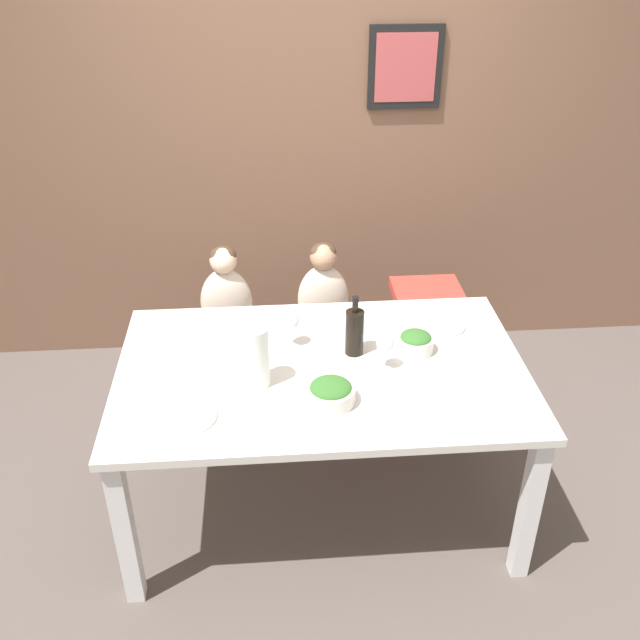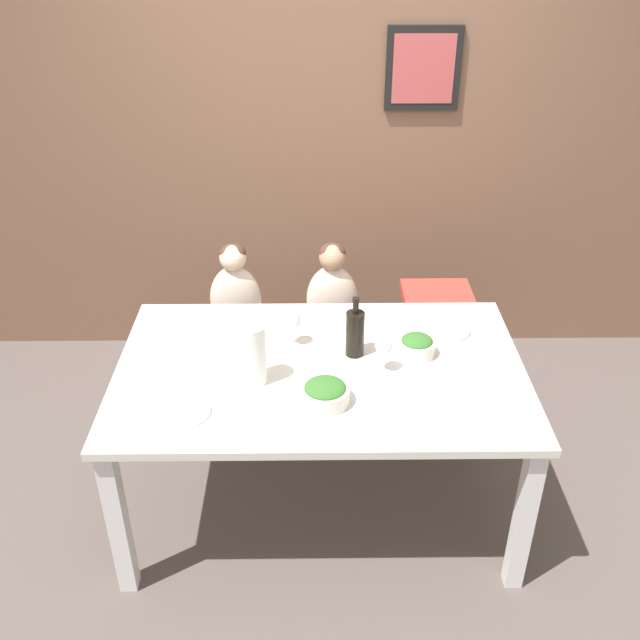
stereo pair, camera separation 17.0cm
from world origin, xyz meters
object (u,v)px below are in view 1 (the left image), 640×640
salad_bowl_large (331,392)px  dinner_plate_back_right (440,325)px  person_child_center (323,290)px  dinner_plate_front_left (187,417)px  salad_bowl_small (416,342)px  chair_far_center (323,342)px  chair_far_left (230,346)px  wine_glass_near (385,344)px  chair_right_highchair (426,315)px  person_child_left (226,294)px  paper_towel_roll (256,357)px  dinner_plate_back_left (225,335)px  wine_glass_far (291,322)px  wine_bottle (355,331)px

salad_bowl_large → dinner_plate_back_right: (0.55, 0.52, -0.04)m
person_child_center → dinner_plate_front_left: size_ratio=2.21×
salad_bowl_small → dinner_plate_front_left: 1.02m
chair_far_center → dinner_plate_front_left: size_ratio=2.09×
chair_far_left → wine_glass_near: bearing=-48.7°
chair_right_highchair → person_child_left: bearing=180.0°
paper_towel_roll → wine_glass_near: bearing=7.7°
person_child_center → dinner_plate_back_left: 0.69m
chair_far_center → person_child_center: person_child_center is taller
chair_far_center → wine_glass_far: size_ratio=2.91×
dinner_plate_back_left → person_child_center: bearing=45.3°
wine_bottle → dinner_plate_back_left: size_ratio=1.21×
person_child_center → salad_bowl_large: (-0.05, -1.00, 0.10)m
wine_bottle → wine_glass_near: wine_bottle is taller
chair_far_center → person_child_center: bearing=90.0°
chair_far_center → wine_bottle: size_ratio=1.72×
wine_bottle → salad_bowl_large: (-0.13, -0.34, -0.06)m
dinner_plate_back_left → salad_bowl_large: bearing=-50.0°
wine_glass_far → wine_glass_near: bearing=-28.5°
person_child_left → chair_far_center: bearing=-0.1°
chair_far_left → wine_bottle: 1.00m
chair_far_center → paper_towel_roll: size_ratio=1.80×
chair_far_left → wine_glass_far: bearing=-61.8°
dinner_plate_back_left → wine_bottle: bearing=-17.3°
wine_bottle → dinner_plate_front_left: (-0.68, -0.39, -0.10)m
person_child_center → salad_bowl_small: bearing=-62.7°
chair_right_highchair → paper_towel_roll: paper_towel_roll is taller
chair_right_highchair → wine_glass_near: (-0.36, -0.78, 0.34)m
wine_glass_near → dinner_plate_back_right: (0.31, 0.31, -0.11)m
dinner_plate_front_left → dinner_plate_back_left: 0.58m
wine_glass_near → dinner_plate_front_left: bearing=-161.1°
person_child_center → wine_glass_far: size_ratio=3.07×
salad_bowl_small → dinner_plate_back_right: salad_bowl_small is taller
wine_glass_far → salad_bowl_large: 0.45m
person_child_left → wine_glass_near: person_child_left is taller
dinner_plate_back_right → chair_far_left: bearing=154.6°
chair_right_highchair → wine_glass_far: (-0.74, -0.58, 0.34)m
salad_bowl_small → person_child_left: bearing=141.6°
paper_towel_roll → wine_glass_far: (0.15, 0.28, -0.02)m
wine_bottle → dinner_plate_back_left: bearing=162.7°
chair_far_center → paper_towel_roll: bearing=-111.6°
wine_glass_near → dinner_plate_front_left: size_ratio=0.72×
paper_towel_roll → dinner_plate_back_right: paper_towel_roll is taller
person_child_left → wine_bottle: 0.89m
dinner_plate_back_right → wine_glass_far: bearing=-171.3°
paper_towel_roll → salad_bowl_large: (0.29, -0.14, -0.09)m
paper_towel_roll → dinner_plate_back_left: 0.42m
chair_right_highchair → dinner_plate_back_left: size_ratio=3.08×
person_child_left → dinner_plate_back_right: (1.00, -0.47, 0.06)m
person_child_center → wine_glass_far: person_child_center is taller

